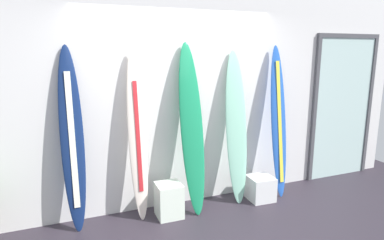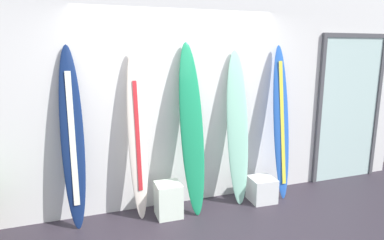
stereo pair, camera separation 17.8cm
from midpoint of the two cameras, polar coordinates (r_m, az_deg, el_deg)
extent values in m
cube|color=silver|center=(4.30, -3.76, 3.78)|extent=(7.20, 0.20, 2.80)
ellipsoid|color=navy|center=(3.90, -21.15, -3.29)|extent=(0.25, 0.31, 2.07)
cube|color=silver|center=(3.87, -21.15, -3.34)|extent=(0.06, 0.19, 1.49)
ellipsoid|color=silver|center=(3.96, -10.63, -2.85)|extent=(0.23, 0.30, 2.02)
cube|color=red|center=(3.94, -10.56, -2.89)|extent=(0.05, 0.17, 1.30)
ellipsoid|color=#177E50|center=(4.06, -1.28, -1.62)|extent=(0.32, 0.47, 2.11)
cone|color=black|center=(4.24, -0.64, -13.46)|extent=(0.07, 0.09, 0.11)
ellipsoid|color=#87C7AD|center=(4.38, 6.48, -1.33)|extent=(0.31, 0.37, 2.02)
cone|color=black|center=(4.57, 6.79, -11.76)|extent=(0.07, 0.08, 0.11)
ellipsoid|color=blue|center=(4.68, 13.60, -0.34)|extent=(0.24, 0.39, 2.08)
cube|color=yellow|center=(4.66, 13.82, -0.35)|extent=(0.06, 0.27, 1.64)
cone|color=black|center=(4.86, 13.76, -10.47)|extent=(0.07, 0.08, 0.11)
cube|color=silver|center=(4.69, 10.60, -11.46)|extent=(0.34, 0.34, 0.33)
cube|color=silver|center=(4.18, -5.23, -13.58)|extent=(0.31, 0.31, 0.42)
cube|color=silver|center=(5.71, 23.63, 1.71)|extent=(1.07, 0.02, 2.19)
cube|color=#47474C|center=(5.32, 19.35, 1.37)|extent=(0.06, 0.06, 2.19)
cube|color=#47474C|center=(6.12, 27.36, 2.00)|extent=(0.06, 0.06, 2.19)
cube|color=#47474C|center=(5.64, 24.59, 13.04)|extent=(1.19, 0.06, 0.06)
camera|label=1|loc=(0.09, -91.26, -0.26)|focal=31.00mm
camera|label=2|loc=(0.09, 88.74, 0.26)|focal=31.00mm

